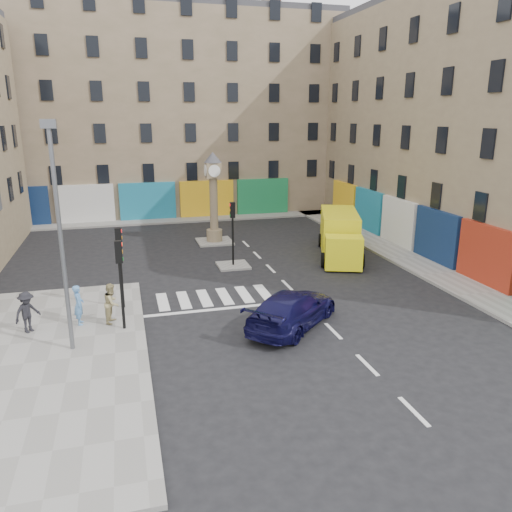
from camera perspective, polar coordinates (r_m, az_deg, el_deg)
name	(u,v)px	position (r m, az deg, el deg)	size (l,w,h in m)	color
ground	(315,313)	(22.70, 6.78, -6.52)	(120.00, 120.00, 0.00)	black
sidewalk_left	(47,363)	(19.63, -22.73, -11.17)	(7.00, 16.00, 0.15)	gray
sidewalk_right	(381,245)	(34.89, 14.06, 1.20)	(2.60, 30.00, 0.15)	gray
sidewalk_far	(174,220)	(42.69, -9.41, 4.08)	(32.00, 2.40, 0.15)	gray
island_near	(233,266)	(29.35, -2.62, -1.09)	(1.80, 1.80, 0.12)	gray
island_far	(215,242)	(35.02, -4.75, 1.66)	(2.40, 2.40, 0.12)	gray
building_right	(474,124)	(37.35, 23.64, 13.63)	(10.00, 30.00, 16.00)	#8B795B
building_far	(163,116)	(47.61, -10.63, 15.43)	(32.00, 10.00, 17.00)	gray
traffic_light_left_near	(120,271)	(20.53, -15.27, -1.64)	(0.28, 0.22, 3.70)	black
traffic_light_left_far	(120,255)	(22.83, -15.31, 0.11)	(0.28, 0.22, 3.70)	black
traffic_light_island	(233,223)	(28.72, -2.69, 3.75)	(0.28, 0.22, 3.70)	black
lamp_post	(60,227)	(18.76, -21.53, 3.06)	(0.50, 0.25, 8.30)	#595B60
clock_pillar	(213,192)	(34.34, -4.88, 7.31)	(1.20, 1.20, 6.10)	#8B795B
navy_sedan	(292,309)	(21.00, 4.17, -6.08)	(2.14, 5.27, 1.53)	black
yellow_van	(340,235)	(31.87, 9.55, 2.39)	(4.53, 7.55, 2.64)	yellow
pedestrian_blue	(79,305)	(22.03, -19.60, -5.27)	(0.62, 0.41, 1.70)	#5386BE
pedestrian_tan	(112,303)	(21.82, -16.15, -5.17)	(0.82, 0.64, 1.70)	tan
pedestrian_dark	(27,312)	(22.02, -24.69, -5.84)	(1.10, 0.63, 1.70)	black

